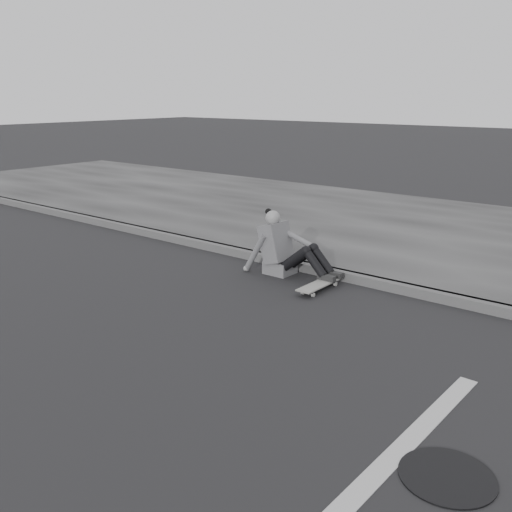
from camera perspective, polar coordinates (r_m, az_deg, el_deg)
The scene contains 6 objects.
ground at distance 6.56m, azimuth -12.68°, elevation -5.69°, with size 80.00×80.00×0.00m, color black.
curb at distance 8.29m, azimuth 1.24°, elevation -0.28°, with size 24.00×0.16×0.12m, color #474747.
sidewalk at distance 10.77m, azimuth 11.08°, elevation 3.23°, with size 24.00×6.00×0.12m, color #353535.
manhole at distance 4.11m, azimuth 18.56°, elevation -20.16°, with size 0.62×0.62×0.01m, color black.
skateboard at distance 7.19m, azimuth 6.37°, elevation -2.86°, with size 0.20×0.78×0.09m.
seated_woman at distance 7.69m, azimuth 2.81°, elevation 0.73°, with size 1.38×0.46×0.88m.
Camera 1 is at (4.84, -3.75, 2.37)m, focal length 40.00 mm.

